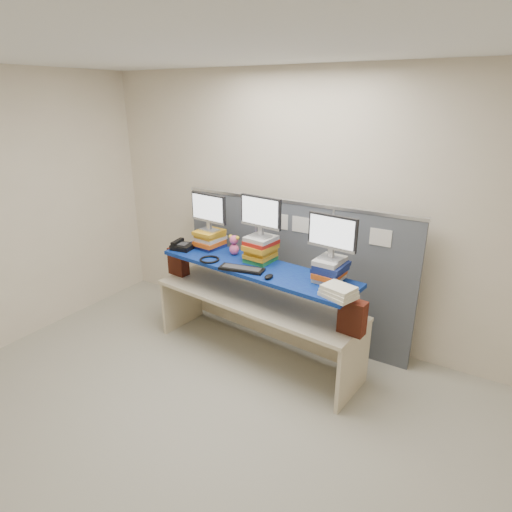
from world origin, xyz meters
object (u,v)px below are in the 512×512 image
Objects in this scene: desk at (256,309)px; monitor_right at (332,234)px; monitor_left at (209,210)px; desk_phone at (182,246)px; keyboard at (242,269)px; monitor_center at (261,214)px; blue_board at (256,268)px.

monitor_right reaches higher than desk.
monitor_left is 1.00× the size of monitor_right.
desk is 9.38× the size of desk_phone.
keyboard is (-0.06, -0.16, 0.48)m from desk.
monitor_right is at bearing 9.33° from desk.
desk is 4.96× the size of monitor_right.
desk_phone reaches higher than keyboard.
monitor_left is 1.00× the size of monitor_center.
keyboard is at bearing -91.23° from monitor_center.
desk_phone is (-0.23, -0.19, -0.38)m from monitor_left.
blue_board is at bearing -8.57° from desk_phone.
monitor_right is 1.89× the size of desk_phone.
monitor_center is (-0.02, 0.12, 0.95)m from desk.
monitor_right is (1.42, -0.16, 0.01)m from monitor_left.
monitor_center is at bearing -180.00° from monitor_right.
desk is at bearing -8.57° from desk_phone.
monitor_right is at bearing -7.01° from desk_phone.
keyboard is at bearing -103.68° from desk.
monitor_center reaches higher than keyboard.
desk is at bearing -73.11° from blue_board.
keyboard reaches higher than desk.
blue_board is 0.17m from keyboard.
desk is 1.14m from monitor_left.
desk is at bearing -73.85° from monitor_center.
blue_board reaches higher than desk.
monitor_right is at bearing 9.33° from blue_board.
monitor_center reaches higher than blue_board.
desk_phone is (-0.92, 0.01, 0.50)m from desk.
keyboard is (0.63, -0.36, -0.40)m from monitor_left.
monitor_center is at bearing -0.88° from desk_phone.
monitor_left reaches higher than blue_board.
monitor_right reaches higher than desk_phone.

